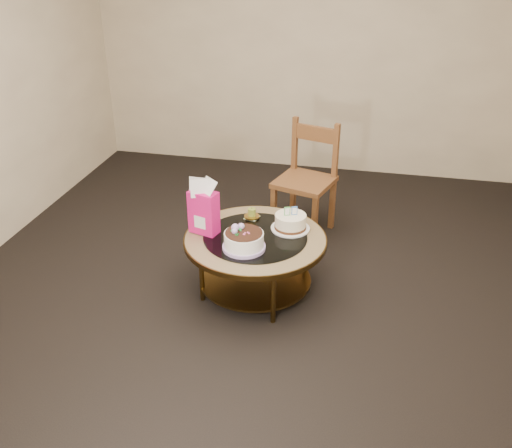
% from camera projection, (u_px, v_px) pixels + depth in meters
% --- Properties ---
extents(ground, '(5.00, 5.00, 0.00)m').
position_uv_depth(ground, '(255.00, 290.00, 4.25)').
color(ground, black).
rests_on(ground, ground).
extents(room_walls, '(4.52, 5.02, 2.61)m').
position_uv_depth(room_walls, '(255.00, 84.00, 3.53)').
color(room_walls, beige).
rests_on(room_walls, ground).
extents(coffee_table, '(1.02, 1.02, 0.46)m').
position_uv_depth(coffee_table, '(255.00, 246.00, 4.08)').
color(coffee_table, '#513917').
rests_on(coffee_table, ground).
extents(decorated_cake, '(0.30, 0.30, 0.17)m').
position_uv_depth(decorated_cake, '(244.00, 241.00, 3.87)').
color(decorated_cake, '#B695D4').
rests_on(decorated_cake, coffee_table).
extents(cream_cake, '(0.28, 0.28, 0.18)m').
position_uv_depth(cream_cake, '(290.00, 222.00, 4.11)').
color(cream_cake, white).
rests_on(cream_cake, coffee_table).
extents(gift_bag, '(0.23, 0.19, 0.41)m').
position_uv_depth(gift_bag, '(204.00, 207.00, 4.01)').
color(gift_bag, '#EF1686').
rests_on(gift_bag, coffee_table).
extents(pillar_candle, '(0.12, 0.12, 0.09)m').
position_uv_depth(pillar_candle, '(252.00, 215.00, 4.28)').
color(pillar_candle, '#DFD35B').
rests_on(pillar_candle, coffee_table).
extents(dining_chair, '(0.56, 0.56, 0.97)m').
position_uv_depth(dining_chair, '(306.00, 179.00, 4.86)').
color(dining_chair, brown).
rests_on(dining_chair, ground).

